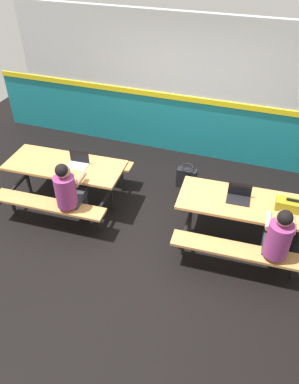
# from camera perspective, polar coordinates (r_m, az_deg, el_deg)

# --- Properties ---
(ground_plane) EXTENTS (10.00, 10.00, 0.02)m
(ground_plane) POSITION_cam_1_polar(r_m,az_deg,el_deg) (5.80, -0.52, -5.28)
(ground_plane) COLOR black
(accent_backdrop) EXTENTS (8.00, 0.14, 2.60)m
(accent_backdrop) POSITION_cam_1_polar(r_m,az_deg,el_deg) (7.02, 6.01, 14.97)
(accent_backdrop) COLOR teal
(accent_backdrop) RESTS_ON ground
(picnic_table_left) EXTENTS (1.89, 1.64, 0.74)m
(picnic_table_left) POSITION_cam_1_polar(r_m,az_deg,el_deg) (6.06, -12.70, 2.89)
(picnic_table_left) COLOR tan
(picnic_table_left) RESTS_ON ground
(picnic_table_right) EXTENTS (1.89, 1.64, 0.74)m
(picnic_table_right) POSITION_cam_1_polar(r_m,az_deg,el_deg) (5.35, 14.42, -2.86)
(picnic_table_right) COLOR tan
(picnic_table_right) RESTS_ON ground
(student_nearer) EXTENTS (0.37, 0.53, 1.21)m
(student_nearer) POSITION_cam_1_polar(r_m,az_deg,el_deg) (5.45, -12.33, 0.25)
(student_nearer) COLOR #2D2D38
(student_nearer) RESTS_ON ground
(student_further) EXTENTS (0.37, 0.53, 1.21)m
(student_further) POSITION_cam_1_polar(r_m,az_deg,el_deg) (4.88, 19.09, -6.65)
(student_further) COLOR #2D2D38
(student_further) RESTS_ON ground
(laptop_silver) EXTENTS (0.33, 0.24, 0.22)m
(laptop_silver) POSITION_cam_1_polar(r_m,az_deg,el_deg) (5.88, -10.92, 4.46)
(laptop_silver) COLOR silver
(laptop_silver) RESTS_ON picnic_table_left
(laptop_dark) EXTENTS (0.33, 0.24, 0.22)m
(laptop_dark) POSITION_cam_1_polar(r_m,az_deg,el_deg) (5.24, 13.54, -0.63)
(laptop_dark) COLOR black
(laptop_dark) RESTS_ON picnic_table_right
(toolbox_grey) EXTENTS (0.40, 0.18, 0.18)m
(toolbox_grey) POSITION_cam_1_polar(r_m,az_deg,el_deg) (5.25, 20.93, -1.94)
(toolbox_grey) COLOR olive
(toolbox_grey) RESTS_ON picnic_table_right
(tote_bag_bright) EXTENTS (0.34, 0.21, 0.43)m
(tote_bag_bright) POSITION_cam_1_polar(r_m,az_deg,el_deg) (6.49, 5.70, 2.21)
(tote_bag_bright) COLOR black
(tote_bag_bright) RESTS_ON ground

